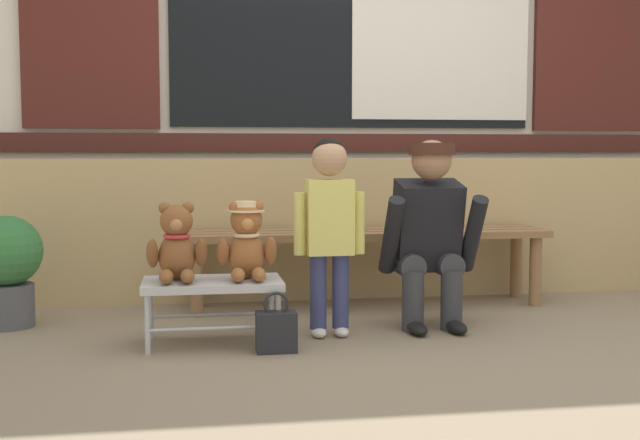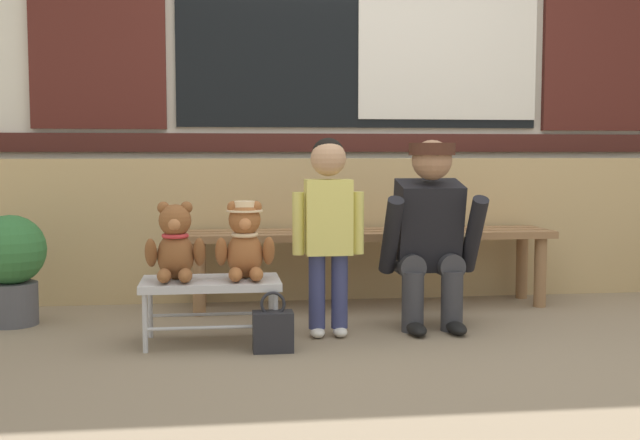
# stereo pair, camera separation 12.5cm
# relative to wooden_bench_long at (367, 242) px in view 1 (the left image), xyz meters

# --- Properties ---
(ground_plane) EXTENTS (60.00, 60.00, 0.00)m
(ground_plane) POSITION_rel_wooden_bench_long_xyz_m (0.08, -1.06, -0.37)
(ground_plane) COLOR #84725B
(brick_low_wall) EXTENTS (6.67, 0.25, 0.85)m
(brick_low_wall) POSITION_rel_wooden_bench_long_xyz_m (0.08, 0.37, 0.05)
(brick_low_wall) COLOR tan
(brick_low_wall) RESTS_ON ground
(shop_facade) EXTENTS (6.80, 0.26, 3.69)m
(shop_facade) POSITION_rel_wooden_bench_long_xyz_m (0.08, 0.88, 1.47)
(shop_facade) COLOR silver
(shop_facade) RESTS_ON ground
(wooden_bench_long) EXTENTS (2.10, 0.40, 0.44)m
(wooden_bench_long) POSITION_rel_wooden_bench_long_xyz_m (0.00, 0.00, 0.00)
(wooden_bench_long) COLOR #8E6642
(wooden_bench_long) RESTS_ON ground
(small_display_bench) EXTENTS (0.64, 0.36, 0.30)m
(small_display_bench) POSITION_rel_wooden_bench_long_xyz_m (-0.90, -0.78, -0.11)
(small_display_bench) COLOR #BCBCC1
(small_display_bench) RESTS_ON ground
(teddy_bear_plain) EXTENTS (0.28, 0.26, 0.36)m
(teddy_bear_plain) POSITION_rel_wooden_bench_long_xyz_m (-1.06, -0.78, 0.09)
(teddy_bear_plain) COLOR brown
(teddy_bear_plain) RESTS_ON small_display_bench
(teddy_bear_with_hat) EXTENTS (0.28, 0.27, 0.36)m
(teddy_bear_with_hat) POSITION_rel_wooden_bench_long_xyz_m (-0.74, -0.78, 0.10)
(teddy_bear_with_hat) COLOR #93562D
(teddy_bear_with_hat) RESTS_ON small_display_bench
(child_standing) EXTENTS (0.35, 0.18, 0.96)m
(child_standing) POSITION_rel_wooden_bench_long_xyz_m (-0.34, -0.72, 0.22)
(child_standing) COLOR navy
(child_standing) RESTS_ON ground
(adult_crouching) EXTENTS (0.50, 0.49, 0.95)m
(adult_crouching) POSITION_rel_wooden_bench_long_xyz_m (0.20, -0.59, 0.11)
(adult_crouching) COLOR #333338
(adult_crouching) RESTS_ON ground
(handbag_on_ground) EXTENTS (0.18, 0.11, 0.27)m
(handbag_on_ground) POSITION_rel_wooden_bench_long_xyz_m (-0.63, -0.98, -0.28)
(handbag_on_ground) COLOR #232328
(handbag_on_ground) RESTS_ON ground
(potted_plant) EXTENTS (0.36, 0.36, 0.57)m
(potted_plant) POSITION_rel_wooden_bench_long_xyz_m (-1.92, -0.26, -0.05)
(potted_plant) COLOR #4C4C51
(potted_plant) RESTS_ON ground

